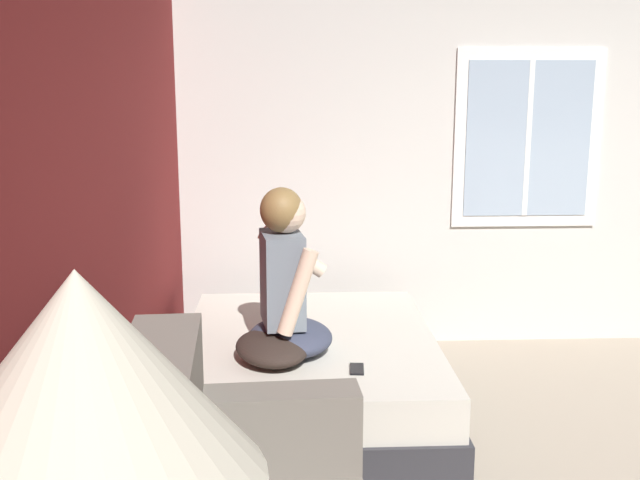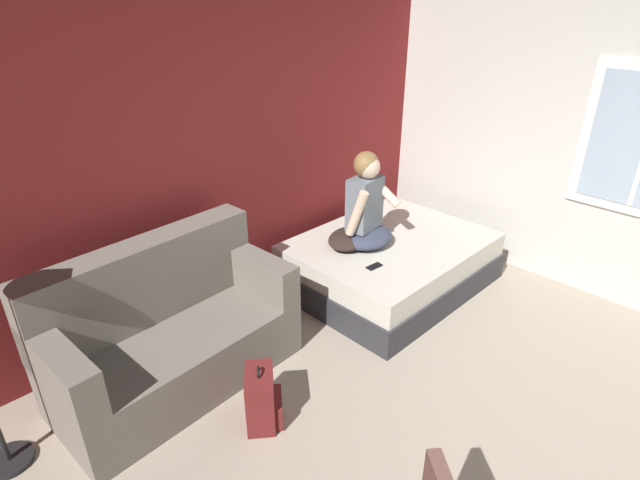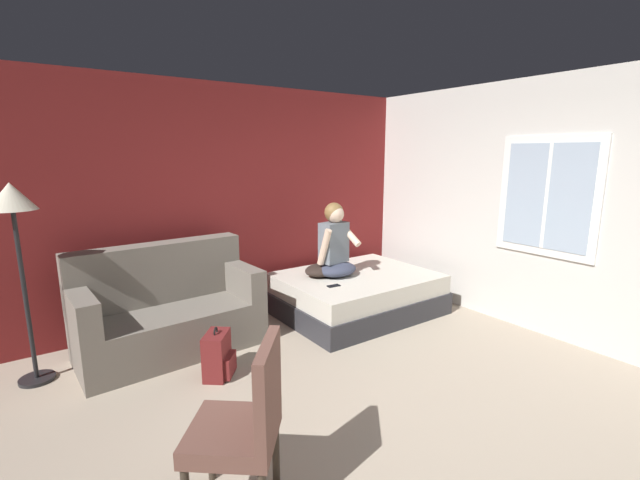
% 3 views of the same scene
% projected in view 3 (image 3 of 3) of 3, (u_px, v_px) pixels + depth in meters
% --- Properties ---
extents(ground_plane, '(40.00, 40.00, 0.00)m').
position_uv_depth(ground_plane, '(396.00, 435.00, 2.97)').
color(ground_plane, tan).
extents(wall_back_accent, '(10.02, 0.16, 2.70)m').
position_uv_depth(wall_back_accent, '(223.00, 202.00, 5.05)').
color(wall_back_accent, maroon).
rests_on(wall_back_accent, ground).
extents(wall_side_with_window, '(0.19, 7.09, 2.70)m').
position_uv_depth(wall_side_with_window, '(591.00, 213.00, 4.16)').
color(wall_side_with_window, silver).
rests_on(wall_side_with_window, ground).
extents(bed, '(1.84, 1.43, 0.48)m').
position_uv_depth(bed, '(356.00, 293.00, 5.23)').
color(bed, '#2D2D33').
rests_on(bed, ground).
extents(couch, '(1.74, 0.91, 1.04)m').
position_uv_depth(couch, '(168.00, 311.00, 4.22)').
color(couch, slate).
rests_on(couch, ground).
extents(side_chair, '(0.65, 0.65, 0.98)m').
position_uv_depth(side_chair, '(245.00, 421.00, 2.27)').
color(side_chair, '#382D23').
rests_on(side_chair, ground).
extents(person_seated, '(0.58, 0.51, 0.88)m').
position_uv_depth(person_seated, '(335.00, 246.00, 5.08)').
color(person_seated, '#383D51').
rests_on(person_seated, bed).
extents(backpack, '(0.35, 0.35, 0.46)m').
position_uv_depth(backpack, '(218.00, 356.00, 3.72)').
color(backpack, maroon).
rests_on(backpack, ground).
extents(throw_pillow, '(0.56, 0.48, 0.14)m').
position_uv_depth(throw_pillow, '(322.00, 270.00, 5.13)').
color(throw_pillow, '#2D231E').
rests_on(throw_pillow, bed).
extents(cell_phone, '(0.15, 0.08, 0.01)m').
position_uv_depth(cell_phone, '(334.00, 286.00, 4.72)').
color(cell_phone, black).
rests_on(cell_phone, bed).
extents(floor_lamp, '(0.36, 0.36, 1.70)m').
position_uv_depth(floor_lamp, '(14.00, 217.00, 3.40)').
color(floor_lamp, black).
rests_on(floor_lamp, ground).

